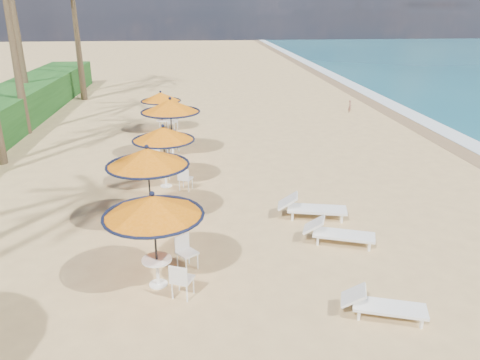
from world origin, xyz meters
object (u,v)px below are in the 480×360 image
(station_1, at_px, (148,165))
(station_4, at_px, (162,102))
(station_3, at_px, (169,113))
(lounger_far, at_px, (310,207))
(lounger_near, at_px, (381,305))
(station_0, at_px, (157,214))
(lounger_mid, at_px, (336,232))
(station_2, at_px, (165,139))

(station_1, height_order, station_4, station_1)
(station_3, distance_m, lounger_far, 8.17)
(station_4, relative_size, lounger_near, 1.15)
(station_0, relative_size, lounger_far, 1.08)
(lounger_far, bearing_deg, station_4, 127.15)
(station_0, height_order, lounger_far, station_0)
(station_0, height_order, station_4, station_0)
(station_4, height_order, lounger_mid, station_4)
(station_1, distance_m, lounger_mid, 5.58)
(station_1, bearing_deg, station_0, -81.81)
(station_0, height_order, station_3, station_3)
(station_1, bearing_deg, lounger_far, 1.18)
(station_1, bearing_deg, station_4, 91.31)
(station_0, relative_size, station_4, 1.12)
(station_1, xyz_separation_m, station_2, (0.29, 3.24, -0.15))
(lounger_mid, relative_size, lounger_far, 0.93)
(station_3, height_order, lounger_far, station_3)
(station_0, bearing_deg, lounger_near, -19.78)
(station_2, height_order, lounger_mid, station_2)
(lounger_mid, bearing_deg, station_4, 132.50)
(station_1, relative_size, station_4, 1.17)
(station_2, relative_size, lounger_far, 1.05)
(lounger_near, bearing_deg, lounger_mid, 107.74)
(station_0, bearing_deg, station_2, 91.48)
(lounger_far, bearing_deg, station_0, -130.26)
(station_3, bearing_deg, station_4, 97.17)
(station_2, relative_size, lounger_near, 1.25)
(station_4, bearing_deg, station_1, -88.69)
(station_3, distance_m, lounger_near, 12.64)
(station_0, height_order, station_1, station_1)
(station_4, xyz_separation_m, lounger_mid, (5.37, -12.73, -1.23))
(station_1, height_order, lounger_mid, station_1)
(station_2, distance_m, lounger_mid, 6.97)
(station_2, relative_size, station_3, 0.88)
(station_2, relative_size, station_4, 1.08)
(station_0, bearing_deg, station_3, 90.91)
(lounger_near, xyz_separation_m, lounger_mid, (0.02, 3.25, 0.03))
(station_1, relative_size, station_2, 1.09)
(lounger_near, height_order, lounger_far, lounger_far)
(station_1, height_order, lounger_far, station_1)
(lounger_near, bearing_deg, lounger_far, 111.78)
(station_3, height_order, lounger_mid, station_3)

